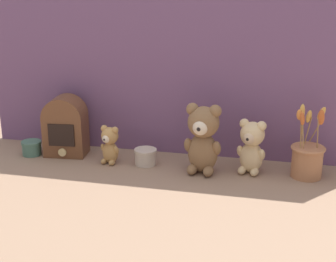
{
  "coord_description": "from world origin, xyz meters",
  "views": [
    {
      "loc": [
        0.42,
        -1.8,
        0.76
      ],
      "look_at": [
        0.0,
        0.02,
        0.14
      ],
      "focal_mm": 55.0,
      "sensor_mm": 36.0,
      "label": 1
    }
  ],
  "objects_px": {
    "decorative_tin_tall": "(146,157)",
    "teddy_bear_medium": "(252,146)",
    "teddy_bear_small": "(110,144)",
    "flower_vase": "(307,157)",
    "teddy_bear_large": "(203,137)",
    "decorative_tin_short": "(32,148)",
    "vintage_radio": "(65,126)"
  },
  "relations": [
    {
      "from": "teddy_bear_small",
      "to": "decorative_tin_short",
      "type": "relative_size",
      "value": 1.87
    },
    {
      "from": "teddy_bear_medium",
      "to": "decorative_tin_tall",
      "type": "xyz_separation_m",
      "value": [
        -0.41,
        -0.01,
        -0.08
      ]
    },
    {
      "from": "teddy_bear_small",
      "to": "decorative_tin_tall",
      "type": "distance_m",
      "value": 0.15
    },
    {
      "from": "teddy_bear_small",
      "to": "teddy_bear_large",
      "type": "bearing_deg",
      "value": -1.4
    },
    {
      "from": "decorative_tin_tall",
      "to": "teddy_bear_medium",
      "type": "bearing_deg",
      "value": 1.52
    },
    {
      "from": "teddy_bear_large",
      "to": "vintage_radio",
      "type": "height_order",
      "value": "teddy_bear_large"
    },
    {
      "from": "teddy_bear_large",
      "to": "teddy_bear_medium",
      "type": "xyz_separation_m",
      "value": [
        0.18,
        0.04,
        -0.03
      ]
    },
    {
      "from": "teddy_bear_large",
      "to": "decorative_tin_short",
      "type": "height_order",
      "value": "teddy_bear_large"
    },
    {
      "from": "decorative_tin_tall",
      "to": "decorative_tin_short",
      "type": "xyz_separation_m",
      "value": [
        -0.48,
        -0.0,
        -0.0
      ]
    },
    {
      "from": "teddy_bear_large",
      "to": "flower_vase",
      "type": "height_order",
      "value": "flower_vase"
    },
    {
      "from": "teddy_bear_small",
      "to": "decorative_tin_short",
      "type": "height_order",
      "value": "teddy_bear_small"
    },
    {
      "from": "vintage_radio",
      "to": "decorative_tin_tall",
      "type": "relative_size",
      "value": 2.81
    },
    {
      "from": "teddy_bear_small",
      "to": "flower_vase",
      "type": "distance_m",
      "value": 0.75
    },
    {
      "from": "teddy_bear_large",
      "to": "teddy_bear_medium",
      "type": "relative_size",
      "value": 1.29
    },
    {
      "from": "teddy_bear_small",
      "to": "decorative_tin_short",
      "type": "distance_m",
      "value": 0.35
    },
    {
      "from": "teddy_bear_large",
      "to": "teddy_bear_medium",
      "type": "bearing_deg",
      "value": 12.0
    },
    {
      "from": "decorative_tin_short",
      "to": "teddy_bear_medium",
      "type": "bearing_deg",
      "value": 0.89
    },
    {
      "from": "teddy_bear_small",
      "to": "flower_vase",
      "type": "relative_size",
      "value": 0.56
    },
    {
      "from": "flower_vase",
      "to": "decorative_tin_short",
      "type": "height_order",
      "value": "flower_vase"
    },
    {
      "from": "teddy_bear_large",
      "to": "flower_vase",
      "type": "relative_size",
      "value": 0.97
    },
    {
      "from": "flower_vase",
      "to": "decorative_tin_short",
      "type": "relative_size",
      "value": 3.34
    },
    {
      "from": "teddy_bear_small",
      "to": "decorative_tin_tall",
      "type": "relative_size",
      "value": 1.75
    },
    {
      "from": "teddy_bear_small",
      "to": "decorative_tin_tall",
      "type": "height_order",
      "value": "teddy_bear_small"
    },
    {
      "from": "teddy_bear_small",
      "to": "flower_vase",
      "type": "xyz_separation_m",
      "value": [
        0.75,
        0.04,
        -0.0
      ]
    },
    {
      "from": "decorative_tin_short",
      "to": "vintage_radio",
      "type": "bearing_deg",
      "value": 15.63
    },
    {
      "from": "decorative_tin_tall",
      "to": "vintage_radio",
      "type": "bearing_deg",
      "value": 174.14
    },
    {
      "from": "teddy_bear_medium",
      "to": "vintage_radio",
      "type": "bearing_deg",
      "value": 178.12
    },
    {
      "from": "vintage_radio",
      "to": "decorative_tin_tall",
      "type": "xyz_separation_m",
      "value": [
        0.35,
        -0.04,
        -0.09
      ]
    },
    {
      "from": "teddy_bear_large",
      "to": "vintage_radio",
      "type": "relative_size",
      "value": 1.08
    },
    {
      "from": "decorative_tin_tall",
      "to": "decorative_tin_short",
      "type": "bearing_deg",
      "value": -179.64
    },
    {
      "from": "vintage_radio",
      "to": "teddy_bear_large",
      "type": "bearing_deg",
      "value": -6.19
    },
    {
      "from": "teddy_bear_large",
      "to": "decorative_tin_short",
      "type": "relative_size",
      "value": 3.25
    }
  ]
}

